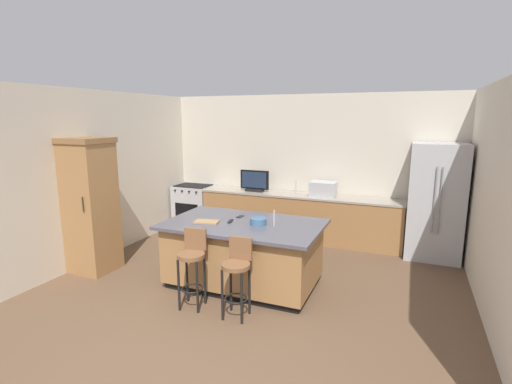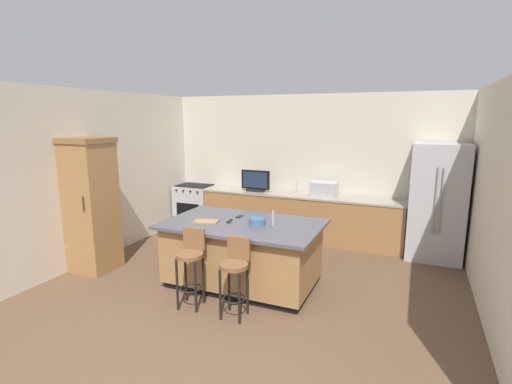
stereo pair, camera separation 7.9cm
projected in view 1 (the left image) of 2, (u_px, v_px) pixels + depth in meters
The scene contains 19 objects.
ground_plane at pixel (180, 364), 3.69m from camera, with size 18.32×18.32×0.00m, color brown.
wall_back at pixel (306, 166), 7.58m from camera, with size 6.22×0.12×2.80m, color beige.
wall_left at pixel (109, 173), 6.59m from camera, with size 0.12×4.98×2.80m, color beige.
wall_right at pixel (498, 201), 4.42m from camera, with size 0.12×4.98×2.80m, color beige.
counter_back at pixel (298, 216), 7.43m from camera, with size 3.93×0.62×0.89m.
kitchen_island at pixel (244, 253), 5.39m from camera, with size 2.18×1.33×0.91m.
refrigerator at pixel (435, 201), 6.36m from camera, with size 0.86×0.81×1.95m.
range_oven at pixel (194, 206), 8.31m from camera, with size 0.79×0.63×0.91m.
cabinet_tower at pixel (91, 203), 5.78m from camera, with size 0.65×0.64×2.06m.
microwave at pixel (323, 189), 7.14m from camera, with size 0.48×0.36×0.28m, color #B7BABF.
tv_monitor at pixel (255, 182), 7.60m from camera, with size 0.59×0.16×0.43m.
sink_faucet_back at pixel (296, 187), 7.45m from camera, with size 0.02×0.02×0.24m, color #B2B2B7.
sink_faucet_island at pixel (274, 218), 5.11m from camera, with size 0.02×0.02×0.22m, color #B2B2B7.
bar_stool_left at pixel (192, 261), 4.72m from camera, with size 0.34×0.36×0.99m.
bar_stool_right at pixel (237, 271), 4.49m from camera, with size 0.34×0.34×0.96m.
fruit_bowl at pixel (258, 221), 5.21m from camera, with size 0.23×0.23×0.09m, color #3F668C.
cell_phone at pixel (240, 217), 5.62m from camera, with size 0.07×0.15×0.01m, color black.
tv_remote at pixel (230, 221), 5.34m from camera, with size 0.04×0.17×0.02m, color black.
cutting_board at pixel (207, 222), 5.32m from camera, with size 0.34×0.20×0.02m, color #A87F51.
Camera 1 is at (1.94, -2.77, 2.36)m, focal length 26.61 mm.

